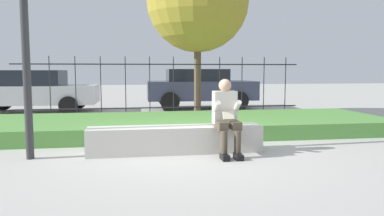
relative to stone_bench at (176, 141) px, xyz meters
name	(u,v)px	position (x,y,z in m)	size (l,w,h in m)	color
ground_plane	(182,152)	(0.10, 0.00, -0.20)	(60.00, 60.00, 0.00)	#B2AFA8
stone_bench	(176,141)	(0.00, 0.00, 0.00)	(2.93, 0.49, 0.45)	beige
person_seated_reader	(226,114)	(0.81, -0.28, 0.48)	(0.42, 0.73, 1.25)	black
grass_berm	(169,125)	(0.10, 2.15, -0.04)	(9.90, 2.90, 0.31)	#569342
iron_fence	(162,87)	(0.10, 4.17, 0.73)	(7.90, 0.03, 1.77)	#232326
car_parked_left	(32,90)	(-3.98, 6.82, 0.53)	(4.14, 1.99, 1.39)	#B7B7BC
car_parked_center	(200,87)	(1.75, 7.24, 0.57)	(3.93, 1.89, 1.43)	#383D56
tree_behind_fence	(198,1)	(1.20, 4.64, 3.17)	(2.94, 2.94, 4.85)	brown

